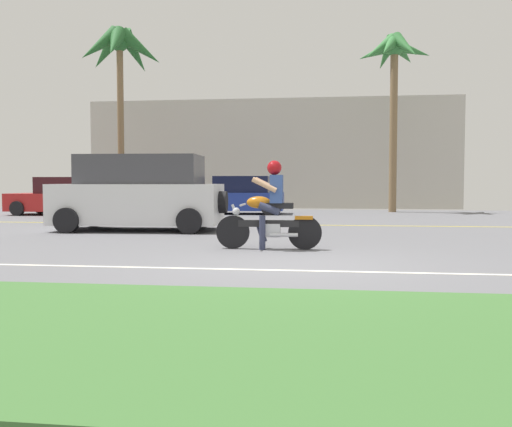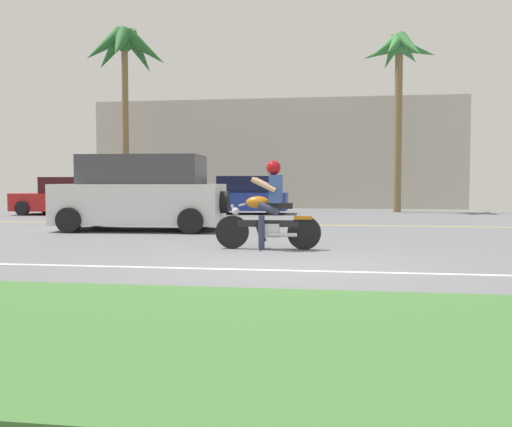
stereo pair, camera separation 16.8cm
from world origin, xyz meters
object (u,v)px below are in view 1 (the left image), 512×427
object	(u,v)px
palm_tree_0	(119,55)
motorcyclist_distant	(117,205)
suv_nearby	(140,194)
parked_car_1	(238,196)
motorcyclist	(270,212)
parked_car_0	(69,197)
palm_tree_1	(393,61)

from	to	relation	value
palm_tree_0	motorcyclist_distant	xyz separation A→B (m)	(2.70, -7.41, -6.22)
suv_nearby	palm_tree_0	world-z (taller)	palm_tree_0
suv_nearby	parked_car_1	distance (m)	8.24
motorcyclist	motorcyclist_distant	world-z (taller)	motorcyclist
parked_car_0	motorcyclist_distant	world-z (taller)	parked_car_0
palm_tree_0	palm_tree_1	xyz separation A→B (m)	(11.74, 0.86, -0.38)
suv_nearby	palm_tree_1	bearing A→B (deg)	53.90
motorcyclist	motorcyclist_distant	xyz separation A→B (m)	(-5.33, 5.89, -0.14)
motorcyclist	suv_nearby	bearing A→B (deg)	135.83
parked_car_0	palm_tree_0	size ratio (longest dim) A/B	0.54
motorcyclist	palm_tree_1	distance (m)	15.71
parked_car_0	parked_car_1	bearing A→B (deg)	13.67
parked_car_1	motorcyclist_distant	size ratio (longest dim) A/B	2.65
motorcyclist	parked_car_1	distance (m)	12.16
parked_car_1	palm_tree_0	world-z (taller)	palm_tree_0
parked_car_0	palm_tree_1	distance (m)	14.48
palm_tree_1	motorcyclist_distant	bearing A→B (deg)	-137.58
suv_nearby	palm_tree_1	distance (m)	13.98
motorcyclist_distant	parked_car_0	bearing A→B (deg)	129.83
suv_nearby	palm_tree_1	xyz separation A→B (m)	(7.59, 10.40, 5.44)
motorcyclist_distant	parked_car_1	bearing A→B (deg)	65.23
parked_car_1	palm_tree_0	xyz separation A→B (m)	(-5.46, 1.41, 6.08)
suv_nearby	parked_car_0	distance (m)	8.35
parked_car_0	palm_tree_0	xyz separation A→B (m)	(1.00, 2.98, 6.10)
suv_nearby	parked_car_0	size ratio (longest dim) A/B	1.04
suv_nearby	motorcyclist_distant	bearing A→B (deg)	124.36
parked_car_1	palm_tree_1	xyz separation A→B (m)	(6.28, 2.27, 5.69)
motorcyclist	motorcyclist_distant	bearing A→B (deg)	132.12
motorcyclist	suv_nearby	size ratio (longest dim) A/B	0.44
parked_car_1	parked_car_0	bearing A→B (deg)	-166.33
suv_nearby	motorcyclist	bearing A→B (deg)	-44.17
parked_car_0	palm_tree_1	bearing A→B (deg)	16.78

